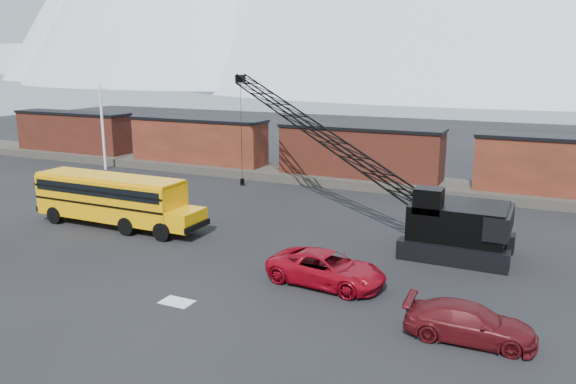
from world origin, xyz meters
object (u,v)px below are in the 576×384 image
at_px(school_bus, 114,198).
at_px(crawler_crane, 317,132).
at_px(red_pickup, 326,269).
at_px(maroon_suv, 470,323).

height_order(school_bus, crawler_crane, crawler_crane).
height_order(school_bus, red_pickup, school_bus).
bearing_deg(school_bus, crawler_crane, 40.88).
bearing_deg(red_pickup, maroon_suv, -106.73).
bearing_deg(school_bus, red_pickup, -11.33).
relative_size(school_bus, maroon_suv, 2.46).
bearing_deg(maroon_suv, red_pickup, 65.66).
relative_size(red_pickup, maroon_suv, 1.16).
height_order(school_bus, maroon_suv, school_bus).
bearing_deg(red_pickup, school_bus, 83.86).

